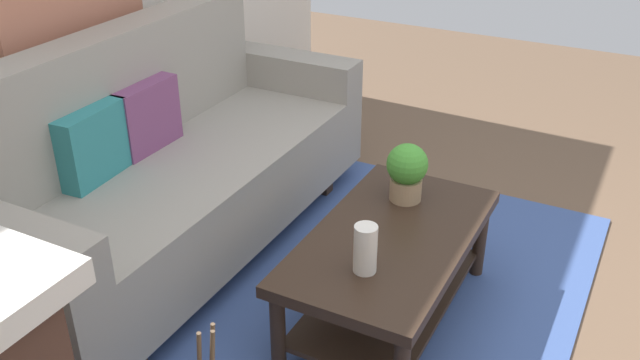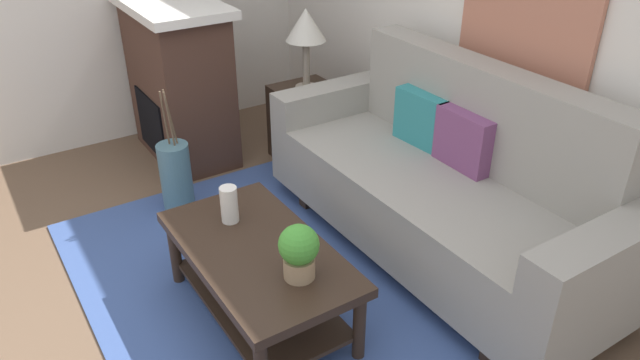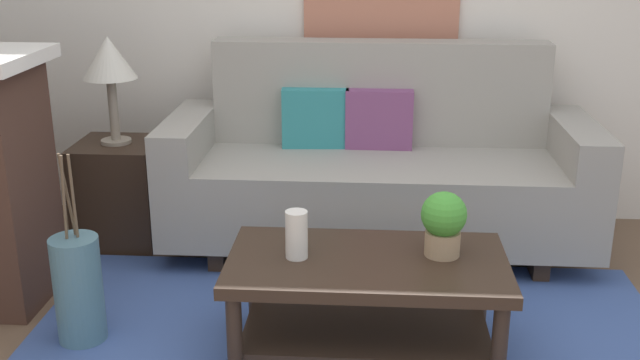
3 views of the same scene
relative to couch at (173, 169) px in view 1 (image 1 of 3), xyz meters
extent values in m
cube|color=#3D5693|center=(-0.12, -1.08, -0.42)|extent=(2.73, 1.62, 0.01)
cube|color=gray|center=(0.00, -0.06, -0.11)|extent=(1.81, 0.84, 0.40)
cube|color=gray|center=(0.00, 0.26, 0.37)|extent=(1.81, 0.20, 0.56)
cube|color=gray|center=(-1.01, -0.06, -0.01)|extent=(0.20, 0.84, 0.60)
cube|color=gray|center=(1.01, -0.06, -0.01)|extent=(0.20, 0.84, 0.60)
cube|color=#332319|center=(-0.81, -0.06, -0.37)|extent=(0.08, 0.74, 0.12)
cube|color=#332319|center=(0.81, -0.06, -0.37)|extent=(0.08, 0.74, 0.12)
cube|color=teal|center=(-0.34, 0.13, 0.25)|extent=(0.37, 0.14, 0.32)
cube|color=#7A4270|center=(0.00, 0.13, 0.25)|extent=(0.36, 0.12, 0.32)
cube|color=#332319|center=(-0.05, -1.14, -0.03)|extent=(1.10, 0.60, 0.05)
cube|color=#332319|center=(-0.05, -1.14, -0.31)|extent=(0.98, 0.50, 0.02)
cylinder|color=#332319|center=(0.44, -1.39, -0.24)|extent=(0.06, 0.06, 0.38)
cylinder|color=#332319|center=(-0.54, -0.89, -0.24)|extent=(0.06, 0.06, 0.38)
cylinder|color=#332319|center=(0.44, -0.89, -0.24)|extent=(0.06, 0.06, 0.38)
cylinder|color=white|center=(-0.32, -1.15, 0.10)|extent=(0.09, 0.09, 0.19)
cylinder|color=tan|center=(0.25, -1.08, 0.05)|extent=(0.14, 0.14, 0.10)
sphere|color=green|center=(0.25, -1.08, 0.17)|extent=(0.18, 0.18, 0.18)
camera|label=1|loc=(-2.28, -1.98, 1.53)|focal=39.12mm
camera|label=2|loc=(2.05, -2.14, 1.67)|focal=33.49mm
camera|label=3|loc=(-0.04, -3.88, 1.24)|focal=42.73mm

